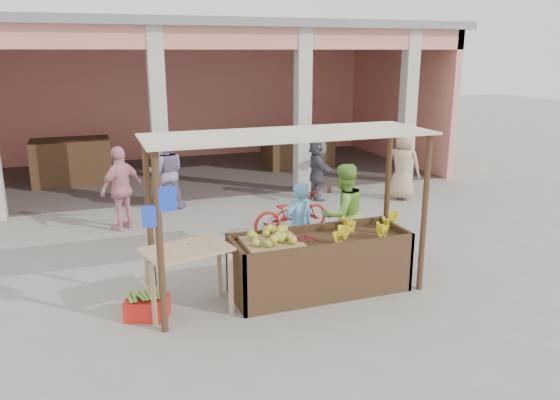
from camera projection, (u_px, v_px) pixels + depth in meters
name	position (u px, v px, depth m)	size (l,w,h in m)	color
ground	(288.00, 296.00, 8.01)	(60.00, 60.00, 0.00)	gray
market_building	(179.00, 79.00, 15.41)	(14.40, 6.40, 4.20)	#E08975
fruit_stall	(319.00, 266.00, 8.07)	(2.60, 0.95, 0.80)	#482C1D
stall_awning	(286.00, 163.00, 7.53)	(4.09, 1.35, 2.39)	#482C1D
banana_heap	(363.00, 229.00, 8.13)	(1.21, 0.66, 0.22)	yellow
melon_tray	(272.00, 239.00, 7.74)	(0.80, 0.70, 0.21)	#9A7B4F
berry_heap	(305.00, 239.00, 7.81)	(0.44, 0.36, 0.14)	maroon
side_table	(187.00, 258.00, 7.38)	(1.27, 1.00, 0.91)	tan
papaya_pile	(187.00, 241.00, 7.31)	(0.69, 0.39, 0.20)	#519330
red_crate	(147.00, 308.00, 7.32)	(0.55, 0.39, 0.28)	red
plantain_bundle	(146.00, 295.00, 7.27)	(0.42, 0.30, 0.08)	#5D9134
produce_sacks	(323.00, 182.00, 13.65)	(0.81, 0.50, 0.62)	maroon
vendor_blue	(299.00, 223.00, 8.80)	(0.59, 0.43, 1.56)	#5FA8E7
vendor_green	(343.00, 211.00, 9.05)	(0.86, 0.50, 1.79)	#84C846
motorcycle	(291.00, 212.00, 10.57)	(1.70, 0.59, 0.89)	maroon
shopper_b	(121.00, 186.00, 10.77)	(1.06, 0.56, 1.80)	pink
shopper_c	(403.00, 161.00, 12.98)	(0.89, 0.58, 1.85)	tan
shopper_d	(318.00, 166.00, 13.03)	(1.48, 0.61, 1.60)	#4D4D5A
shopper_f	(166.00, 169.00, 12.21)	(0.89, 0.51, 1.83)	gray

